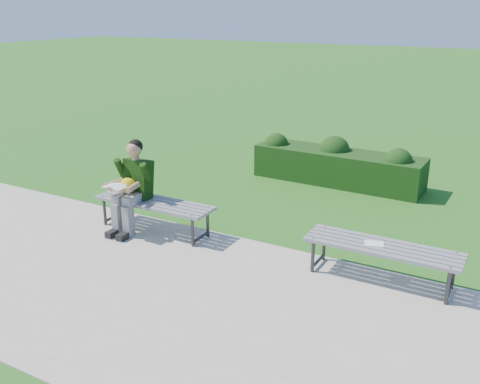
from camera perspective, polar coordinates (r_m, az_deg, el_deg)
The scene contains 7 objects.
ground at distance 7.44m, azimuth 2.03°, elevation -5.44°, with size 80.00×80.00×0.00m.
walkway at distance 6.10m, azimuth -5.63°, elevation -11.33°, with size 30.00×3.50×0.02m.
hedge at distance 9.98m, azimuth 10.34°, elevation 2.96°, with size 3.11×0.86×0.85m.
bench_left at distance 7.73m, azimuth -9.14°, elevation -1.37°, with size 1.80×0.50×0.46m.
bench_right at distance 6.48m, azimuth 14.94°, elevation -5.97°, with size 1.80×0.50×0.46m.
seated_boy at distance 7.75m, azimuth -11.43°, elevation 0.88°, with size 0.56×0.76×1.31m.
paper_sheet at distance 6.47m, azimuth 14.12°, elevation -5.35°, with size 0.25×0.21×0.01m.
Camera 1 is at (3.04, -6.04, 3.10)m, focal length 40.00 mm.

